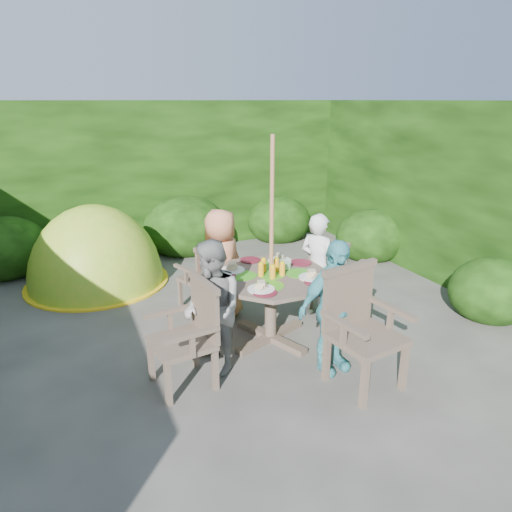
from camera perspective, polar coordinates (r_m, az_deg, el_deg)
name	(u,v)px	position (r m, az deg, el deg)	size (l,w,h in m)	color
ground	(215,347)	(5.00, -5.13, -11.26)	(60.00, 60.00, 0.00)	#44423D
hedge_enclosure	(178,207)	(5.75, -9.75, 6.03)	(9.00, 9.00, 2.50)	black
patio_table	(271,285)	(4.84, 1.91, -3.65)	(1.72, 1.72, 0.92)	#493B2F
parasol_pole	(271,245)	(4.68, 1.95, 1.43)	(0.04, 0.04, 2.20)	#9A663D
garden_chair_right	(333,273)	(5.69, 9.56, -2.08)	(0.70, 0.72, 0.92)	#493B2F
garden_chair_left	(190,333)	(4.22, -8.29, -9.47)	(0.59, 0.64, 0.96)	#493B2F
garden_chair_back	(206,275)	(5.66, -6.33, -2.37)	(0.64, 0.61, 0.86)	#493B2F
garden_chair_front	(360,326)	(4.29, 12.85, -8.48)	(0.71, 0.65, 1.06)	#493B2F
child_right	(317,267)	(5.41, 7.69, -1.36)	(0.47, 0.31, 1.29)	silver
child_left	(213,308)	(4.34, -5.41, -6.49)	(0.64, 0.49, 1.31)	gray
child_back	(221,265)	(5.37, -4.36, -1.14)	(0.65, 0.43, 1.34)	#DE855B
child_front	(333,307)	(4.38, 9.60, -6.32)	(0.77, 0.32, 1.32)	#4FAFB8
dome_tent	(99,283)	(6.98, -19.06, -3.19)	(2.32, 2.32, 2.28)	#8BCA26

